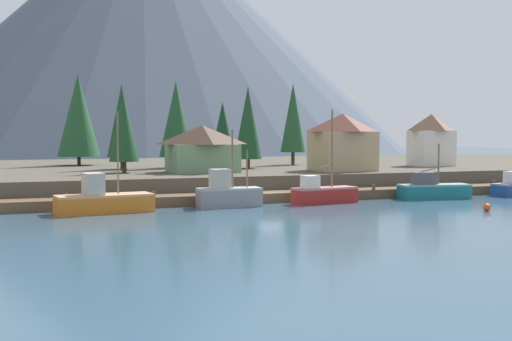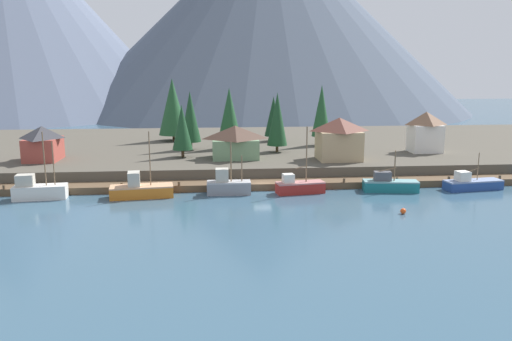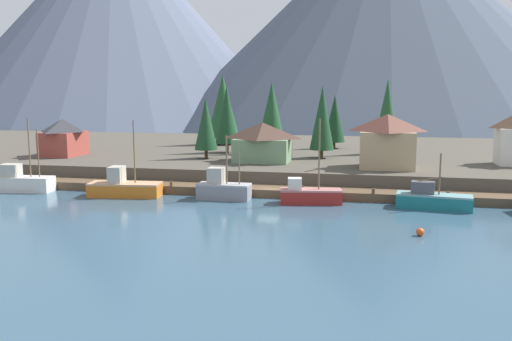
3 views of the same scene
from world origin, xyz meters
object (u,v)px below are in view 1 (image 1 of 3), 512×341
object	(u,v)px
channel_buoy	(487,207)
conifer_mid_left	(78,115)
fishing_boat_orange	(103,201)
conifer_near_right	(293,118)
house_tan	(342,142)
fishing_boat_red	(324,193)
conifer_back_right	(248,123)
fishing_boat_grey	(228,194)
conifer_mid_right	(176,119)
conifer_centre	(122,121)
fishing_boat_teal	(433,190)
conifer_near_left	(124,129)
house_white	(431,139)
house_green	(202,148)
conifer_back_left	(223,129)

from	to	relation	value
channel_buoy	conifer_mid_left	bearing A→B (deg)	121.93
fishing_boat_orange	conifer_near_right	xyz separation A→B (m)	(31.36, 28.84, 8.23)
house_tan	channel_buoy	world-z (taller)	house_tan
fishing_boat_red	conifer_back_right	distance (m)	22.53
fishing_boat_grey	conifer_mid_left	xyz separation A→B (m)	(-9.97, 37.56, 8.38)
conifer_mid_right	conifer_centre	distance (m)	7.27
fishing_boat_teal	conifer_mid_right	bearing A→B (deg)	138.33
conifer_mid_left	conifer_mid_right	world-z (taller)	conifer_mid_left
fishing_boat_orange	fishing_boat_grey	world-z (taller)	fishing_boat_orange
fishing_boat_red	conifer_near_left	xyz separation A→B (m)	(-17.16, 17.26, 6.62)
house_white	conifer_centre	size ratio (longest dim) A/B	0.67
conifer_near_left	channel_buoy	bearing A→B (deg)	-45.88
conifer_mid_right	conifer_back_right	size ratio (longest dim) A/B	1.07
house_white	channel_buoy	world-z (taller)	house_white
fishing_boat_red	fishing_boat_grey	bearing A→B (deg)	168.83
fishing_boat_teal	house_green	distance (m)	26.78
conifer_mid_left	conifer_back_right	bearing A→B (deg)	-40.33
house_tan	conifer_mid_right	distance (m)	22.36
fishing_boat_grey	conifer_mid_left	size ratio (longest dim) A/B	0.57
fishing_boat_teal	conifer_centre	size ratio (longest dim) A/B	0.73
conifer_near_left	conifer_back_left	xyz separation A→B (m)	(17.87, 18.03, 0.10)
fishing_boat_teal	conifer_near_right	distance (m)	30.04
house_green	fishing_boat_orange	bearing A→B (deg)	-131.26
house_white	fishing_boat_orange	bearing A→B (deg)	-158.41
conifer_back_right	conifer_centre	bearing A→B (deg)	165.62
conifer_back_right	conifer_centre	size ratio (longest dim) A/B	0.99
house_tan	house_green	bearing A→B (deg)	169.83
conifer_centre	house_tan	bearing A→B (deg)	-27.47
conifer_mid_right	channel_buoy	xyz separation A→B (m)	(19.57, -37.49, -8.63)
fishing_boat_orange	conifer_near_left	xyz separation A→B (m)	(4.92, 17.59, 6.51)
conifer_near_right	conifer_mid_left	world-z (taller)	conifer_mid_left
house_green	conifer_back_right	size ratio (longest dim) A/B	0.75
conifer_centre	fishing_boat_teal	bearing A→B (deg)	-40.99
conifer_mid_right	conifer_near_left	bearing A→B (deg)	-133.95
conifer_mid_right	conifer_near_right	bearing A→B (deg)	8.10
fishing_boat_teal	house_tan	size ratio (longest dim) A/B	1.11
fishing_boat_teal	conifer_near_right	xyz separation A→B (m)	(-3.86, 28.59, 8.35)
conifer_back_left	fishing_boat_red	bearing A→B (deg)	-91.16
house_tan	conifer_near_left	world-z (taller)	conifer_near_left
house_tan	fishing_boat_teal	bearing A→B (deg)	-70.58
conifer_mid_left	channel_buoy	bearing A→B (deg)	-58.07
house_green	channel_buoy	distance (m)	33.39
house_tan	conifer_mid_left	world-z (taller)	conifer_mid_left
house_white	conifer_mid_left	world-z (taller)	conifer_mid_left
fishing_boat_orange	conifer_back_right	xyz separation A→B (m)	(21.71, 21.57, 7.39)
house_white	conifer_centre	distance (m)	42.89
conifer_near_left	conifer_back_left	bearing A→B (deg)	45.25
conifer_mid_left	house_green	bearing A→B (deg)	-62.33
conifer_mid_left	conifer_centre	world-z (taller)	conifer_mid_left
conifer_near_left	conifer_mid_left	distance (m)	21.02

